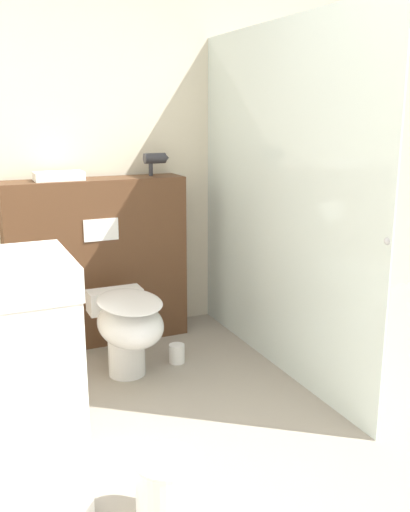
{
  "coord_description": "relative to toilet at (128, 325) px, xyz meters",
  "views": [
    {
      "loc": [
        -1.21,
        -1.51,
        1.5
      ],
      "look_at": [
        0.07,
        1.35,
        0.71
      ],
      "focal_mm": 40.0,
      "sensor_mm": 36.0,
      "label": 1
    }
  ],
  "objects": [
    {
      "name": "wall_back",
      "position": [
        0.36,
        0.82,
        0.93
      ],
      "size": [
        8.0,
        0.06,
        2.5
      ],
      "color": "beige",
      "rests_on": "ground_plane"
    },
    {
      "name": "partition_panel",
      "position": [
        -0.01,
        0.62,
        0.23
      ],
      "size": [
        1.16,
        0.27,
        1.09
      ],
      "color": "#51331E",
      "rests_on": "ground_plane"
    },
    {
      "name": "shower_glass",
      "position": [
        0.87,
        -0.17,
        0.68
      ],
      "size": [
        0.04,
        1.91,
        2.0
      ],
      "color": "silver",
      "rests_on": "ground_plane"
    },
    {
      "name": "toilet",
      "position": [
        0.0,
        0.0,
        0.0
      ],
      "size": [
        0.36,
        0.65,
        0.49
      ],
      "color": "white",
      "rests_on": "ground_plane"
    },
    {
      "name": "hair_drier",
      "position": [
        0.41,
        0.64,
        0.88
      ],
      "size": [
        0.17,
        0.07,
        0.15
      ],
      "color": "#2D2D33",
      "rests_on": "partition_panel"
    },
    {
      "name": "folded_towel",
      "position": [
        -0.23,
        0.62,
        0.8
      ],
      "size": [
        0.3,
        0.16,
        0.05
      ],
      "color": "white",
      "rests_on": "partition_panel"
    },
    {
      "name": "spare_toilet_roll",
      "position": [
        0.33,
        0.07,
        -0.26
      ],
      "size": [
        0.1,
        0.1,
        0.12
      ],
      "color": "white",
      "rests_on": "ground_plane"
    },
    {
      "name": "waste_bin",
      "position": [
        -0.23,
        -1.25,
        -0.18
      ],
      "size": [
        0.24,
        0.24,
        0.28
      ],
      "color": "silver",
      "rests_on": "ground_plane"
    }
  ]
}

